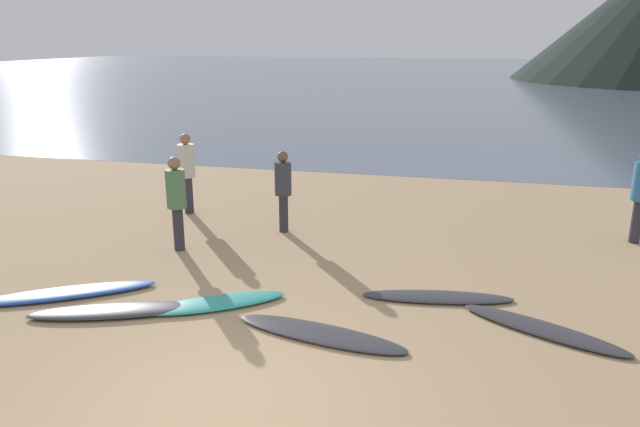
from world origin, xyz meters
TOP-DOWN VIEW (x-y plane):
  - ground_plane at (0.00, 10.00)m, footprint 120.00×120.00m
  - ocean_water at (0.00, 61.28)m, footprint 140.00×100.00m
  - surfboard_0 at (-3.35, 2.11)m, footprint 2.46×1.79m
  - surfboard_1 at (-2.27, 1.75)m, footprint 2.41×1.33m
  - surfboard_2 at (-1.05, 2.33)m, footprint 1.97×1.54m
  - surfboard_3 at (0.62, 1.80)m, footprint 2.39×0.98m
  - surfboard_4 at (2.01, 3.31)m, footprint 2.23×0.80m
  - surfboard_5 at (3.40, 2.60)m, footprint 2.18×1.43m
  - person_0 at (-3.49, 6.59)m, footprint 0.35×0.35m
  - person_2 at (-1.11, 5.83)m, footprint 0.32×0.32m
  - person_3 at (-2.62, 4.37)m, footprint 0.34×0.34m

SIDE VIEW (x-z plane):
  - ground_plane at x=0.00m, z-range -0.20..0.00m
  - ocean_water at x=0.00m, z-range 0.00..0.00m
  - surfboard_4 at x=2.01m, z-range 0.00..0.06m
  - surfboard_5 at x=3.40m, z-range 0.00..0.07m
  - surfboard_3 at x=0.62m, z-range 0.00..0.07m
  - surfboard_2 at x=-1.05m, z-range 0.00..0.09m
  - surfboard_0 at x=-3.35m, z-range 0.00..0.09m
  - surfboard_1 at x=-2.27m, z-range 0.00..0.10m
  - person_2 at x=-1.11m, z-range 0.14..1.75m
  - person_3 at x=-2.62m, z-range 0.15..1.85m
  - person_0 at x=-3.49m, z-range 0.16..1.89m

